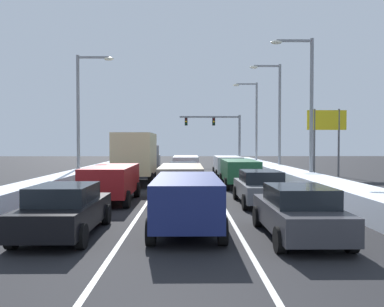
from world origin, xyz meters
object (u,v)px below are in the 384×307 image
Objects in this scene: suv_tan_center_lane_second at (181,180)px; suv_red_left_lane_second at (112,180)px; sedan_gray_right_lane_second at (260,187)px; suv_white_center_lane_fourth at (186,164)px; street_lamp_left_mid at (83,107)px; sedan_maroon_center_lane_third at (183,173)px; roadside_sign_right at (327,127)px; suv_gray_left_lane_fourth at (147,163)px; suv_navy_center_lane_nearest at (187,199)px; suv_silver_right_lane_fourth at (228,165)px; suv_green_right_lane_third at (239,171)px; sedan_charcoal_right_lane_nearest at (298,212)px; street_lamp_right_mid at (276,110)px; box_truck_left_lane_third at (137,155)px; street_lamp_right_far at (253,118)px; sedan_black_left_lane_nearest at (65,210)px; street_lamp_right_near at (306,100)px; traffic_light_gantry at (221,129)px.

suv_tan_center_lane_second is 3.22m from suv_red_left_lane_second.
suv_white_center_lane_fourth is (-3.36, 14.22, 0.25)m from sedan_gray_right_lane_second.
street_lamp_left_mid is at bearing 126.31° from suv_tan_center_lane_second.
roadside_sign_right is at bearing 28.74° from sedan_maroon_center_lane_third.
suv_white_center_lane_fourth is 1.00× the size of suv_gray_left_lane_fourth.
sedan_gray_right_lane_second is 0.92× the size of suv_navy_center_lane_nearest.
suv_green_right_lane_third is at bearing -89.82° from suv_silver_right_lane_fourth.
sedan_gray_right_lane_second is 0.50× the size of street_lamp_left_mid.
street_lamp_right_mid is at bearing 78.94° from sedan_charcoal_right_lane_nearest.
street_lamp_left_mid is 19.16m from roadside_sign_right.
sedan_charcoal_right_lane_nearest is 0.82× the size of roadside_sign_right.
sedan_charcoal_right_lane_nearest is 0.92× the size of suv_tan_center_lane_second.
suv_gray_left_lane_fourth is at bearing 156.59° from suv_silver_right_lane_fourth.
sedan_maroon_center_lane_third is (0.00, 7.11, -0.25)m from suv_tan_center_lane_second.
suv_tan_center_lane_second is at bearing 3.43° from suv_red_left_lane_second.
sedan_maroon_center_lane_third is 3.38m from box_truck_left_lane_third.
suv_navy_center_lane_nearest is at bearing -76.77° from box_truck_left_lane_third.
suv_gray_left_lane_fourth is at bearing 111.94° from sedan_gray_right_lane_second.
street_lamp_right_far reaches higher than suv_gray_left_lane_fourth.
sedan_black_left_lane_nearest is 24.55m from street_lamp_right_mid.
street_lamp_right_near is 17.66m from street_lamp_right_far.
traffic_light_gantry is (0.89, 24.15, 3.48)m from suv_green_right_lane_third.
suv_red_left_lane_second is at bearing -117.20° from suv_silver_right_lane_fourth.
traffic_light_gantry is at bearing 88.54° from sedan_charcoal_right_lane_nearest.
box_truck_left_lane_third is 5.57m from street_lamp_left_mid.
suv_tan_center_lane_second is 1.09× the size of sedan_maroon_center_lane_third.
suv_navy_center_lane_nearest is at bearing 7.91° from sedan_black_left_lane_nearest.
sedan_gray_right_lane_second is 0.60× the size of traffic_light_gantry.
sedan_black_left_lane_nearest is 6.55m from suv_red_left_lane_second.
suv_red_left_lane_second is 13.14m from street_lamp_right_near.
sedan_maroon_center_lane_third is 6.18m from suv_white_center_lane_fourth.
street_lamp_right_far is at bearing 76.63° from suv_navy_center_lane_nearest.
suv_tan_center_lane_second is 0.68× the size of box_truck_left_lane_third.
sedan_black_left_lane_nearest is (-3.33, -13.85, 0.00)m from sedan_maroon_center_lane_third.
suv_green_right_lane_third is 0.54× the size of street_lamp_right_far.
box_truck_left_lane_third reaches higher than suv_navy_center_lane_nearest.
suv_navy_center_lane_nearest is 22.28m from suv_gray_left_lane_fourth.
sedan_charcoal_right_lane_nearest is 14.70m from sedan_maroon_center_lane_third.
traffic_light_gantry reaches higher than roadside_sign_right.
sedan_gray_right_lane_second is at bearing -66.32° from sedan_maroon_center_lane_third.
street_lamp_left_mid reaches higher than sedan_maroon_center_lane_third.
roadside_sign_right is (3.88, -1.18, -1.48)m from street_lamp_right_mid.
sedan_gray_right_lane_second is at bearing -98.85° from street_lamp_right_far.
suv_gray_left_lane_fourth is at bearing 174.23° from street_lamp_right_mid.
sedan_black_left_lane_nearest is at bearing -118.34° from suv_green_right_lane_third.
suv_silver_right_lane_fourth is 0.55× the size of street_lamp_left_mid.
suv_green_right_lane_third is 6.00m from street_lamp_right_near.
suv_navy_center_lane_nearest is 1.00× the size of suv_gray_left_lane_fourth.
street_lamp_right_mid is at bearing 64.20° from suv_green_right_lane_third.
sedan_gray_right_lane_second is 1.00× the size of sedan_maroon_center_lane_third.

